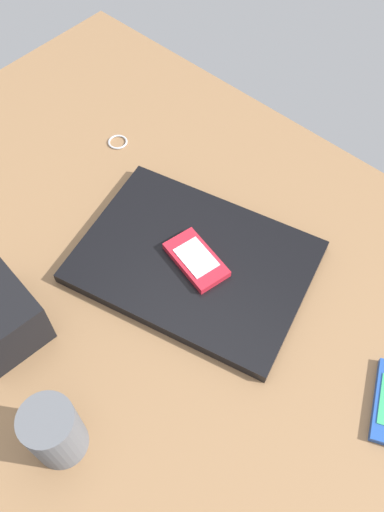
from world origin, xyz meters
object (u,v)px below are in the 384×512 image
(cell_phone_on_laptop, at_px, (196,260))
(pen_cup, at_px, (54,432))
(laptop_closed, at_px, (192,260))
(key_ring, at_px, (118,142))

(cell_phone_on_laptop, bearing_deg, pen_cup, 98.93)
(laptop_closed, bearing_deg, pen_cup, 86.33)
(cell_phone_on_laptop, bearing_deg, laptop_closed, -14.98)
(laptop_closed, bearing_deg, key_ring, -35.00)
(pen_cup, relative_size, key_ring, 2.84)
(laptop_closed, relative_size, pen_cup, 3.41)
(pen_cup, bearing_deg, cell_phone_on_laptop, -81.07)
(cell_phone_on_laptop, xyz_separation_m, key_ring, (0.28, -0.10, -0.02))
(cell_phone_on_laptop, distance_m, pen_cup, 0.31)
(pen_cup, bearing_deg, key_ring, -51.09)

